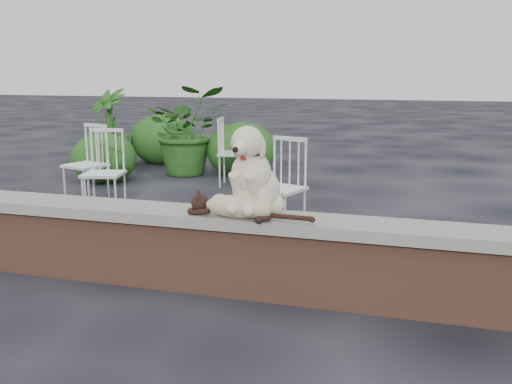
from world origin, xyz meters
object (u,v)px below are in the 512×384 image
(chair_a, at_px, (103,172))
(potted_plant_a, at_px, (188,130))
(chair_e, at_px, (235,152))
(dog, at_px, (256,169))
(chair_b, at_px, (85,164))
(cat, at_px, (239,205))
(chair_d, at_px, (279,187))
(potted_plant_b, at_px, (108,128))

(chair_a, xyz_separation_m, potted_plant_a, (-0.10, 2.60, 0.21))
(chair_e, bearing_deg, dog, -168.74)
(chair_b, bearing_deg, cat, -24.26)
(dog, height_order, chair_d, dog)
(chair_d, bearing_deg, dog, -63.64)
(potted_plant_b, bearing_deg, potted_plant_a, -12.16)
(dog, xyz_separation_m, cat, (-0.08, -0.15, -0.23))
(chair_d, relative_size, chair_a, 1.00)
(chair_e, bearing_deg, chair_a, 146.11)
(chair_a, relative_size, chair_e, 1.00)
(cat, distance_m, potted_plant_b, 6.20)
(cat, height_order, chair_d, chair_d)
(chair_a, bearing_deg, chair_e, 52.16)
(dog, distance_m, chair_b, 3.59)
(chair_a, xyz_separation_m, chair_b, (-0.53, 0.46, 0.00))
(potted_plant_a, height_order, potted_plant_b, potted_plant_a)
(dog, distance_m, potted_plant_b, 6.14)
(chair_d, distance_m, chair_a, 2.09)
(chair_b, bearing_deg, potted_plant_b, 131.38)
(cat, height_order, potted_plant_a, potted_plant_a)
(cat, bearing_deg, chair_d, 104.17)
(potted_plant_a, xyz_separation_m, potted_plant_b, (-1.59, 0.34, -0.03))
(chair_d, relative_size, potted_plant_b, 0.73)
(dog, height_order, potted_plant_b, potted_plant_b)
(cat, bearing_deg, dog, 71.52)
(chair_b, xyz_separation_m, potted_plant_b, (-1.16, 2.49, 0.18))
(cat, xyz_separation_m, chair_b, (-2.73, 2.34, -0.20))
(chair_d, bearing_deg, cat, -67.15)
(chair_b, bearing_deg, chair_d, 1.13)
(dog, relative_size, potted_plant_b, 0.49)
(potted_plant_a, bearing_deg, chair_a, -87.75)
(dog, bearing_deg, potted_plant_b, 139.93)
(potted_plant_b, bearing_deg, cat, -51.12)
(chair_d, bearing_deg, chair_a, -168.61)
(chair_b, height_order, potted_plant_b, potted_plant_b)
(chair_d, bearing_deg, potted_plant_b, 157.93)
(chair_d, xyz_separation_m, chair_b, (-2.60, 0.71, 0.00))
(cat, relative_size, potted_plant_a, 0.78)
(chair_a, height_order, potted_plant_a, potted_plant_a)
(chair_e, relative_size, potted_plant_a, 0.69)
(cat, bearing_deg, chair_a, 149.09)
(cat, height_order, chair_a, chair_a)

